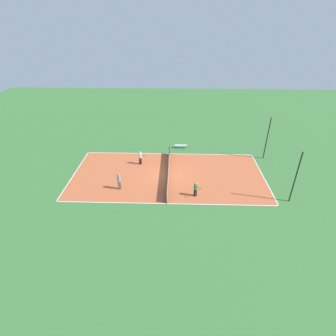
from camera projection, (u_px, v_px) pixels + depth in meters
ground_plane at (168, 175)px, 29.07m from camera, size 80.00×80.00×0.00m
court_surface at (168, 175)px, 29.06m from camera, size 10.42×21.08×0.02m
tennis_net at (168, 171)px, 28.80m from camera, size 10.22×0.10×1.00m
bench at (181, 145)px, 34.78m from camera, size 0.36×1.63×0.45m
player_far_green at (196, 188)px, 25.24m from camera, size 0.95×0.81×1.55m
player_far_white at (140, 157)px, 30.71m from camera, size 0.78×0.96×1.65m
player_baseline_gray at (119, 180)px, 26.19m from camera, size 0.47×0.47×1.78m
tennis_ball_midcourt at (155, 201)px, 24.96m from camera, size 0.07×0.07×0.07m
tennis_ball_left_sideline at (171, 168)px, 30.39m from camera, size 0.07×0.07×0.07m
fence_post_back_left at (267, 139)px, 31.20m from camera, size 0.12×0.12×5.25m
fence_post_back_right at (295, 178)px, 23.67m from camera, size 0.12×0.12×5.25m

